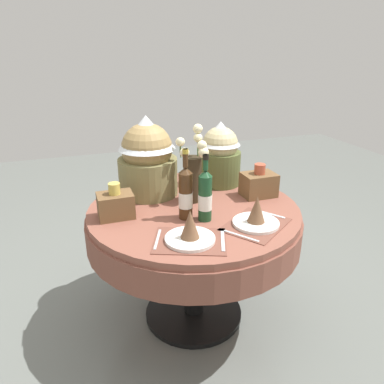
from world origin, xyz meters
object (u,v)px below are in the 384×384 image
(place_setting_left, at_px, (190,232))
(wine_bottle_centre, at_px, (205,196))
(flower_vase, at_px, (193,170))
(dining_table, at_px, (194,227))
(wine_bottle_left, at_px, (186,193))
(place_setting_right, at_px, (256,217))
(woven_basket_side_right, at_px, (259,184))
(gift_tub_back_left, at_px, (147,154))
(gift_tub_back_right, at_px, (220,152))
(woven_basket_side_left, at_px, (116,204))

(place_setting_left, distance_m, wine_bottle_centre, 0.26)
(flower_vase, bearing_deg, place_setting_left, -111.03)
(dining_table, height_order, wine_bottle_left, wine_bottle_left)
(dining_table, height_order, flower_vase, flower_vase)
(dining_table, xyz_separation_m, place_setting_left, (-0.15, -0.36, 0.18))
(place_setting_left, bearing_deg, place_setting_right, 6.85)
(flower_vase, relative_size, wine_bottle_centre, 1.26)
(place_setting_right, bearing_deg, woven_basket_side_right, 59.61)
(gift_tub_back_left, bearing_deg, dining_table, -55.95)
(gift_tub_back_right, distance_m, woven_basket_side_left, 0.79)
(gift_tub_back_left, bearing_deg, gift_tub_back_right, 1.86)
(dining_table, xyz_separation_m, wine_bottle_centre, (-0.00, -0.17, 0.27))
(dining_table, bearing_deg, flower_vase, 73.86)
(gift_tub_back_right, height_order, woven_basket_side_right, gift_tub_back_right)
(flower_vase, relative_size, gift_tub_back_right, 1.08)
(gift_tub_back_left, bearing_deg, woven_basket_side_left, -131.72)
(dining_table, distance_m, place_setting_right, 0.43)
(dining_table, height_order, woven_basket_side_left, woven_basket_side_left)
(woven_basket_side_right, bearing_deg, dining_table, -176.27)
(wine_bottle_left, xyz_separation_m, gift_tub_back_left, (-0.11, 0.41, 0.11))
(place_setting_left, bearing_deg, wine_bottle_left, 76.11)
(woven_basket_side_right, bearing_deg, gift_tub_back_right, 117.19)
(flower_vase, distance_m, woven_basket_side_left, 0.48)
(wine_bottle_left, distance_m, woven_basket_side_right, 0.54)
(wine_bottle_left, relative_size, gift_tub_back_right, 0.92)
(place_setting_left, xyz_separation_m, place_setting_right, (0.37, 0.04, 0.00))
(dining_table, xyz_separation_m, gift_tub_back_left, (-0.19, 0.29, 0.39))
(gift_tub_back_right, bearing_deg, wine_bottle_centre, -121.31)
(place_setting_right, relative_size, woven_basket_side_left, 2.21)
(flower_vase, bearing_deg, gift_tub_back_right, 39.17)
(dining_table, distance_m, flower_vase, 0.34)
(place_setting_right, bearing_deg, flower_vase, 115.94)
(wine_bottle_left, height_order, gift_tub_back_right, gift_tub_back_right)
(woven_basket_side_left, bearing_deg, dining_table, -1.95)
(flower_vase, distance_m, wine_bottle_centre, 0.27)
(place_setting_right, xyz_separation_m, wine_bottle_centre, (-0.23, 0.15, 0.09))
(place_setting_right, height_order, woven_basket_side_left, woven_basket_side_left)
(place_setting_left, xyz_separation_m, flower_vase, (0.17, 0.45, 0.15))
(wine_bottle_centre, xyz_separation_m, gift_tub_back_right, (0.29, 0.48, 0.08))
(wine_bottle_left, bearing_deg, gift_tub_back_left, 104.57)
(gift_tub_back_left, distance_m, gift_tub_back_right, 0.48)
(dining_table, height_order, gift_tub_back_right, gift_tub_back_right)
(dining_table, relative_size, place_setting_right, 2.87)
(place_setting_left, height_order, wine_bottle_centre, wine_bottle_centre)
(place_setting_left, height_order, woven_basket_side_left, woven_basket_side_left)
(place_setting_left, xyz_separation_m, gift_tub_back_right, (0.44, 0.67, 0.17))
(dining_table, distance_m, gift_tub_back_left, 0.52)
(place_setting_right, distance_m, wine_bottle_left, 0.38)
(gift_tub_back_right, xyz_separation_m, woven_basket_side_right, (0.14, -0.27, -0.14))
(place_setting_right, relative_size, gift_tub_back_right, 1.03)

